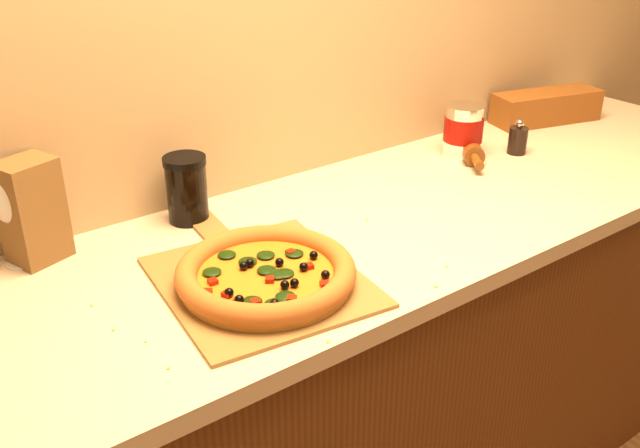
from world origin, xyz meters
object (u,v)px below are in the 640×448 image
at_px(pepper_grinder, 518,139).
at_px(coffee_canister, 463,130).
at_px(rolling_pin, 465,140).
at_px(wine_glass, 11,202).
at_px(pizza, 266,274).
at_px(pizza_peel, 257,278).
at_px(dark_jar, 187,189).

bearing_deg(pepper_grinder, coffee_canister, 151.87).
bearing_deg(rolling_pin, pepper_grinder, -49.98).
relative_size(pepper_grinder, wine_glass, 0.52).
relative_size(rolling_pin, coffee_canister, 2.36).
bearing_deg(coffee_canister, pizza, -162.07).
bearing_deg(pizza_peel, pepper_grinder, 16.19).
height_order(pizza, pepper_grinder, pepper_grinder).
height_order(pizza, coffee_canister, coffee_canister).
distance_m(pizza, rolling_pin, 0.92).
xyz_separation_m(pizza_peel, coffee_canister, (0.82, 0.23, 0.07)).
distance_m(pepper_grinder, wine_glass, 1.33).
distance_m(pizza_peel, pizza, 0.05).
bearing_deg(dark_jar, coffee_canister, -6.37).
distance_m(pepper_grinder, dark_jar, 0.96).
bearing_deg(pizza_peel, pizza, -86.00).
bearing_deg(coffee_canister, wine_glass, 174.47).
bearing_deg(dark_jar, pepper_grinder, -9.97).
xyz_separation_m(pizza_peel, rolling_pin, (0.87, 0.26, 0.02)).
relative_size(pizza_peel, wine_glass, 2.96).
relative_size(pizza_peel, dark_jar, 3.72).
bearing_deg(pizza, pepper_grinder, 11.09).
relative_size(rolling_pin, dark_jar, 2.25).
relative_size(pepper_grinder, rolling_pin, 0.29).
bearing_deg(wine_glass, pizza, -47.61).
xyz_separation_m(pizza_peel, dark_jar, (0.02, 0.32, 0.07)).
relative_size(pizza, wine_glass, 1.78).
xyz_separation_m(wine_glass, dark_jar, (0.37, -0.02, -0.06)).
bearing_deg(pizza, dark_jar, 86.85).
height_order(wine_glass, dark_jar, wine_glass).
height_order(rolling_pin, coffee_canister, coffee_canister).
bearing_deg(wine_glass, coffee_canister, -5.53).
xyz_separation_m(pizza, rolling_pin, (0.87, 0.30, -0.00)).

